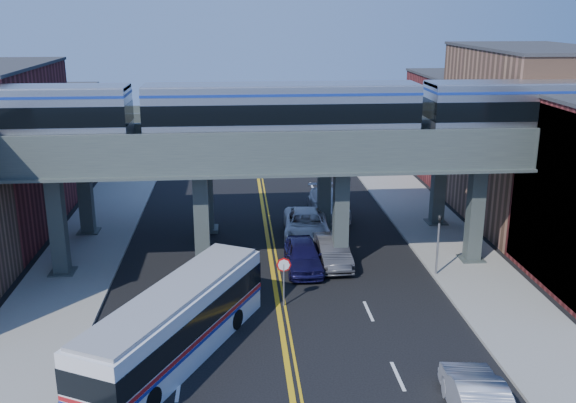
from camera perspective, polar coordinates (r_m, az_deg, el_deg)
name	(u,v)px	position (r m, az deg, el deg)	size (l,w,h in m)	color
ground	(282,334)	(30.65, -0.50, -11.70)	(120.00, 120.00, 0.00)	black
sidewalk_west	(80,260)	(40.76, -18.01, -4.99)	(5.00, 70.00, 0.16)	gray
sidewalk_east	(452,249)	(41.87, 14.37, -4.10)	(5.00, 70.00, 0.16)	gray
building_west_c	(43,138)	(59.23, -20.98, 5.31)	(8.00, 10.00, 8.00)	#92664B
building_east_b	(527,137)	(48.30, 20.50, 5.42)	(8.00, 14.00, 12.00)	#92664B
building_east_c	(462,126)	(60.37, 15.23, 6.52)	(8.00, 10.00, 9.00)	maroon
mural_panel	(553,205)	(36.39, 22.47, -0.27)	(0.10, 9.50, 9.50)	teal
elevated_viaduct_near	(271,161)	(35.87, -1.48, 3.64)	(52.00, 3.60, 7.40)	#45504D
elevated_viaduct_far	(265,137)	(42.71, -2.04, 5.75)	(52.00, 3.60, 7.40)	#45504D
transit_train	(282,112)	(35.39, -0.55, 8.00)	(46.15, 2.89, 3.37)	black
stop_sign	(284,274)	(32.60, -0.38, -6.45)	(0.76, 0.09, 2.63)	slate
traffic_signal	(438,239)	(36.84, 13.21, -3.22)	(0.15, 0.18, 4.10)	slate
transit_bus	(176,325)	(28.52, -9.91, -10.74)	(7.68, 11.66, 3.03)	white
car_lane_a	(303,255)	(37.43, 1.36, -4.79)	(2.04, 5.06, 1.73)	#131140
car_lane_b	(333,251)	(38.26, 3.98, -4.41)	(1.75, 5.01, 1.65)	#333336
car_lane_c	(306,225)	(42.54, 1.63, -2.08)	(2.94, 6.37, 1.77)	white
car_lane_d	(328,204)	(47.22, 3.60, -0.19)	(2.47, 6.08, 1.77)	silver
car_parked_curb	(478,401)	(25.47, 16.50, -16.61)	(1.86, 5.34, 1.76)	silver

